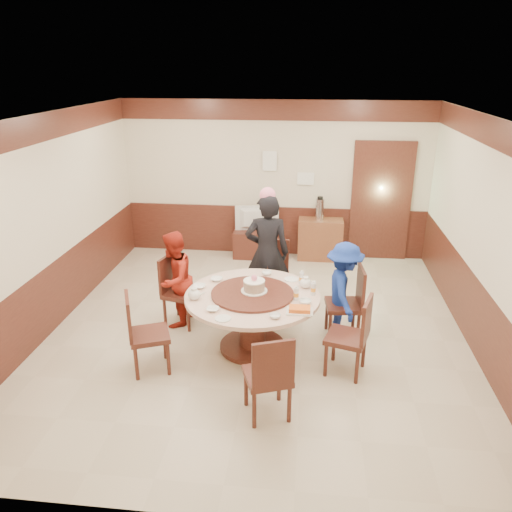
# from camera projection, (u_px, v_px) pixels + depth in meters

# --- Properties ---
(room) EXTENTS (6.00, 6.04, 2.84)m
(room) POSITION_uv_depth(u_px,v_px,m) (258.00, 256.00, 6.37)
(room) COLOR beige
(room) RESTS_ON ground
(banquet_table) EXTENTS (1.65, 1.65, 0.78)m
(banquet_table) POSITION_uv_depth(u_px,v_px,m) (252.00, 310.00, 6.15)
(banquet_table) COLOR #481E16
(banquet_table) RESTS_ON ground
(chair_0) EXTENTS (0.49, 0.48, 0.97)m
(chair_0) POSITION_uv_depth(u_px,v_px,m) (344.00, 315.00, 6.51)
(chair_0) COLOR #481E16
(chair_0) RESTS_ON ground
(chair_1) EXTENTS (0.44, 0.45, 0.97)m
(chair_1) POSITION_uv_depth(u_px,v_px,m) (273.00, 286.00, 7.37)
(chair_1) COLOR #481E16
(chair_1) RESTS_ON ground
(chair_2) EXTENTS (0.54, 0.53, 0.97)m
(chair_2) POSITION_uv_depth(u_px,v_px,m) (181.00, 303.00, 6.85)
(chair_2) COLOR #481E16
(chair_2) RESTS_ON ground
(chair_3) EXTENTS (0.58, 0.57, 0.97)m
(chair_3) POSITION_uv_depth(u_px,v_px,m) (148.00, 346.00, 5.80)
(chair_3) COLOR #481E16
(chair_3) RESTS_ON ground
(chair_4) EXTENTS (0.57, 0.57, 0.97)m
(chair_4) POSITION_uv_depth(u_px,v_px,m) (268.00, 390.00, 5.03)
(chair_4) COLOR #481E16
(chair_4) RESTS_ON ground
(chair_5) EXTENTS (0.56, 0.55, 0.97)m
(chair_5) POSITION_uv_depth(u_px,v_px,m) (348.00, 349.00, 5.75)
(chair_5) COLOR #481E16
(chair_5) RESTS_ON ground
(person_standing) EXTENTS (0.66, 0.46, 1.72)m
(person_standing) POSITION_uv_depth(u_px,v_px,m) (267.00, 253.00, 7.08)
(person_standing) COLOR black
(person_standing) RESTS_ON ground
(person_red) EXTENTS (0.59, 0.71, 1.32)m
(person_red) POSITION_uv_depth(u_px,v_px,m) (174.00, 279.00, 6.71)
(person_red) COLOR #A62316
(person_red) RESTS_ON ground
(person_blue) EXTENTS (0.57, 0.88, 1.29)m
(person_blue) POSITION_uv_depth(u_px,v_px,m) (344.00, 290.00, 6.43)
(person_blue) COLOR navy
(person_blue) RESTS_ON ground
(birthday_cake) EXTENTS (0.32, 0.32, 0.21)m
(birthday_cake) POSITION_uv_depth(u_px,v_px,m) (254.00, 286.00, 6.06)
(birthday_cake) COLOR white
(birthday_cake) RESTS_ON banquet_table
(teapot_left) EXTENTS (0.17, 0.15, 0.13)m
(teapot_left) POSITION_uv_depth(u_px,v_px,m) (194.00, 294.00, 5.93)
(teapot_left) COLOR white
(teapot_left) RESTS_ON banquet_table
(teapot_right) EXTENTS (0.17, 0.15, 0.13)m
(teapot_right) POSITION_uv_depth(u_px,v_px,m) (306.00, 283.00, 6.24)
(teapot_right) COLOR white
(teapot_right) RESTS_ON banquet_table
(bowl_0) EXTENTS (0.15, 0.15, 0.04)m
(bowl_0) POSITION_uv_depth(u_px,v_px,m) (217.00, 279.00, 6.45)
(bowl_0) COLOR white
(bowl_0) RESTS_ON banquet_table
(bowl_1) EXTENTS (0.13, 0.13, 0.04)m
(bowl_1) POSITION_uv_depth(u_px,v_px,m) (275.00, 316.00, 5.51)
(bowl_1) COLOR white
(bowl_1) RESTS_ON banquet_table
(bowl_2) EXTENTS (0.14, 0.14, 0.04)m
(bowl_2) POSITION_uv_depth(u_px,v_px,m) (213.00, 309.00, 5.67)
(bowl_2) COLOR white
(bowl_2) RESTS_ON banquet_table
(bowl_3) EXTENTS (0.14, 0.14, 0.05)m
(bowl_3) POSITION_uv_depth(u_px,v_px,m) (305.00, 302.00, 5.84)
(bowl_3) COLOR white
(bowl_3) RESTS_ON banquet_table
(bowl_4) EXTENTS (0.15, 0.15, 0.04)m
(bowl_4) POSITION_uv_depth(u_px,v_px,m) (199.00, 286.00, 6.24)
(bowl_4) COLOR white
(bowl_4) RESTS_ON banquet_table
(bowl_5) EXTENTS (0.13, 0.13, 0.04)m
(bowl_5) POSITION_uv_depth(u_px,v_px,m) (267.00, 273.00, 6.63)
(bowl_5) COLOR white
(bowl_5) RESTS_ON banquet_table
(saucer_near) EXTENTS (0.18, 0.18, 0.01)m
(saucer_near) POSITION_uv_depth(u_px,v_px,m) (223.00, 318.00, 5.49)
(saucer_near) COLOR white
(saucer_near) RESTS_ON banquet_table
(saucer_far) EXTENTS (0.18, 0.18, 0.01)m
(saucer_far) POSITION_uv_depth(u_px,v_px,m) (291.00, 279.00, 6.48)
(saucer_far) COLOR white
(saucer_far) RESTS_ON banquet_table
(shrimp_platter) EXTENTS (0.30, 0.20, 0.06)m
(shrimp_platter) POSITION_uv_depth(u_px,v_px,m) (300.00, 310.00, 5.63)
(shrimp_platter) COLOR white
(shrimp_platter) RESTS_ON banquet_table
(bottle_0) EXTENTS (0.06, 0.06, 0.16)m
(bottle_0) POSITION_uv_depth(u_px,v_px,m) (296.00, 294.00, 5.90)
(bottle_0) COLOR white
(bottle_0) RESTS_ON banquet_table
(bottle_1) EXTENTS (0.06, 0.06, 0.16)m
(bottle_1) POSITION_uv_depth(u_px,v_px,m) (313.00, 289.00, 6.04)
(bottle_1) COLOR white
(bottle_1) RESTS_ON banquet_table
(bottle_2) EXTENTS (0.06, 0.06, 0.16)m
(bottle_2) POSITION_uv_depth(u_px,v_px,m) (302.00, 278.00, 6.33)
(bottle_2) COLOR white
(bottle_2) RESTS_ON banquet_table
(tv_stand) EXTENTS (0.85, 0.45, 0.50)m
(tv_stand) POSITION_uv_depth(u_px,v_px,m) (257.00, 244.00, 9.24)
(tv_stand) COLOR #481E16
(tv_stand) RESTS_ON ground
(television) EXTENTS (0.80, 0.22, 0.46)m
(television) POSITION_uv_depth(u_px,v_px,m) (257.00, 219.00, 9.06)
(television) COLOR gray
(television) RESTS_ON tv_stand
(side_cabinet) EXTENTS (0.80, 0.40, 0.75)m
(side_cabinet) POSITION_uv_depth(u_px,v_px,m) (320.00, 239.00, 9.10)
(side_cabinet) COLOR brown
(side_cabinet) RESTS_ON ground
(thermos) EXTENTS (0.15, 0.15, 0.38)m
(thermos) POSITION_uv_depth(u_px,v_px,m) (320.00, 209.00, 8.90)
(thermos) COLOR silver
(thermos) RESTS_ON side_cabinet
(notice_left) EXTENTS (0.25, 0.00, 0.35)m
(notice_left) POSITION_uv_depth(u_px,v_px,m) (270.00, 161.00, 8.86)
(notice_left) COLOR white
(notice_left) RESTS_ON room
(notice_right) EXTENTS (0.30, 0.00, 0.22)m
(notice_right) POSITION_uv_depth(u_px,v_px,m) (306.00, 179.00, 8.90)
(notice_right) COLOR white
(notice_right) RESTS_ON room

